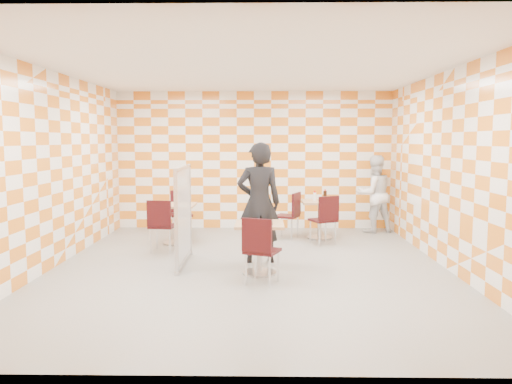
# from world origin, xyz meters

# --- Properties ---
(room_shell) EXTENTS (7.00, 7.00, 7.00)m
(room_shell) POSITION_xyz_m (0.00, 0.54, 1.50)
(room_shell) COLOR gray
(room_shell) RESTS_ON ground
(main_table) EXTENTS (0.70, 0.70, 0.75)m
(main_table) POSITION_xyz_m (0.16, -0.31, 0.51)
(main_table) COLOR tan
(main_table) RESTS_ON ground
(second_table) EXTENTS (0.70, 0.70, 0.75)m
(second_table) POSITION_xyz_m (1.33, 2.34, 0.51)
(second_table) COLOR tan
(second_table) RESTS_ON ground
(empty_table) EXTENTS (0.70, 0.70, 0.75)m
(empty_table) POSITION_xyz_m (-1.43, 1.79, 0.51)
(empty_table) COLOR tan
(empty_table) RESTS_ON ground
(chair_main_front) EXTENTS (0.55, 0.55, 0.92)m
(chair_main_front) POSITION_xyz_m (0.17, -0.90, 0.54)
(chair_main_front) COLOR black
(chair_main_front) RESTS_ON ground
(chair_second_front) EXTENTS (0.56, 0.57, 0.92)m
(chair_second_front) POSITION_xyz_m (1.37, 1.72, 0.54)
(chair_second_front) COLOR black
(chair_second_front) RESTS_ON ground
(chair_second_side) EXTENTS (0.56, 0.56, 0.92)m
(chair_second_side) POSITION_xyz_m (0.76, 2.26, 0.54)
(chair_second_side) COLOR black
(chair_second_side) RESTS_ON ground
(chair_empty_near) EXTENTS (0.46, 0.47, 0.92)m
(chair_empty_near) POSITION_xyz_m (-1.56, 1.03, 0.54)
(chair_empty_near) COLOR black
(chair_empty_near) RESTS_ON ground
(chair_empty_far) EXTENTS (0.51, 0.52, 0.92)m
(chair_empty_far) POSITION_xyz_m (-1.46, 2.56, 0.54)
(chair_empty_far) COLOR black
(chair_empty_far) RESTS_ON ground
(partition) EXTENTS (0.08, 1.38, 1.55)m
(partition) POSITION_xyz_m (-1.03, 0.22, 0.79)
(partition) COLOR white
(partition) RESTS_ON ground
(man_dark) EXTENTS (0.75, 0.54, 1.91)m
(man_dark) POSITION_xyz_m (0.14, 0.40, 0.96)
(man_dark) COLOR black
(man_dark) RESTS_ON ground
(man_white) EXTENTS (0.92, 0.80, 1.63)m
(man_white) POSITION_xyz_m (2.55, 3.05, 0.82)
(man_white) COLOR white
(man_white) RESTS_ON ground
(pizza_on_foil) EXTENTS (0.40, 0.40, 0.04)m
(pizza_on_foil) POSITION_xyz_m (0.16, -0.33, 0.77)
(pizza_on_foil) COLOR silver
(pizza_on_foil) RESTS_ON main_table
(sport_bottle) EXTENTS (0.06, 0.06, 0.20)m
(sport_bottle) POSITION_xyz_m (1.23, 2.39, 0.84)
(sport_bottle) COLOR white
(sport_bottle) RESTS_ON second_table
(soda_bottle) EXTENTS (0.07, 0.07, 0.23)m
(soda_bottle) POSITION_xyz_m (1.43, 2.36, 0.85)
(soda_bottle) COLOR black
(soda_bottle) RESTS_ON second_table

